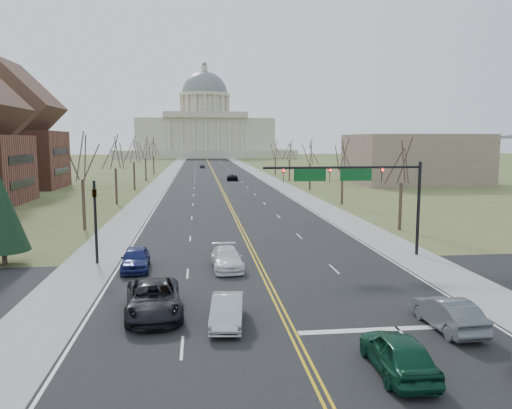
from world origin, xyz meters
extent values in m
plane|color=#52582C|center=(0.00, 0.00, 0.00)|extent=(600.00, 600.00, 0.00)
cube|color=black|center=(0.00, 110.00, 0.01)|extent=(20.00, 380.00, 0.01)
cube|color=black|center=(0.00, 6.00, 0.01)|extent=(120.00, 14.00, 0.01)
cube|color=gray|center=(-12.00, 110.00, 0.01)|extent=(4.00, 380.00, 0.03)
cube|color=gray|center=(12.00, 110.00, 0.01)|extent=(4.00, 380.00, 0.03)
cube|color=gold|center=(0.00, 110.00, 0.01)|extent=(0.42, 380.00, 0.01)
cube|color=silver|center=(-9.80, 110.00, 0.01)|extent=(0.15, 380.00, 0.01)
cube|color=silver|center=(9.80, 110.00, 0.01)|extent=(0.15, 380.00, 0.01)
cube|color=silver|center=(5.00, -1.00, 0.01)|extent=(9.50, 0.50, 0.01)
cube|color=#AFA592|center=(0.00, 250.00, 2.00)|extent=(90.00, 60.00, 4.00)
cube|color=#AFA592|center=(0.00, 250.00, 12.00)|extent=(70.00, 40.00, 16.00)
cube|color=#AFA592|center=(0.00, 229.50, 21.50)|extent=(42.00, 3.00, 3.00)
cylinder|color=#AFA592|center=(0.00, 250.00, 26.00)|extent=(24.00, 24.00, 12.00)
cylinder|color=#AFA592|center=(0.00, 250.00, 32.80)|extent=(27.00, 27.00, 1.60)
ellipsoid|color=slate|center=(0.00, 250.00, 33.60)|extent=(24.00, 24.00, 22.80)
cylinder|color=#AFA592|center=(0.00, 250.00, 46.50)|extent=(3.20, 3.20, 3.00)
sphere|color=slate|center=(0.00, 250.00, 48.80)|extent=(2.40, 2.40, 2.40)
cylinder|color=black|center=(12.50, 13.50, 3.60)|extent=(0.24, 0.24, 7.20)
cylinder|color=black|center=(6.50, 13.50, 6.80)|extent=(12.00, 0.18, 0.18)
imported|color=black|center=(9.50, 13.50, 6.25)|extent=(0.35, 0.40, 1.10)
sphere|color=#FF0C0C|center=(9.50, 13.35, 6.60)|extent=(0.18, 0.18, 0.18)
imported|color=black|center=(5.50, 13.50, 6.25)|extent=(0.35, 0.40, 1.10)
sphere|color=#FF0C0C|center=(5.50, 13.35, 6.60)|extent=(0.18, 0.18, 0.18)
imported|color=black|center=(2.00, 13.50, 6.25)|extent=(0.35, 0.40, 1.10)
sphere|color=#FF0C0C|center=(2.00, 13.35, 6.60)|extent=(0.18, 0.18, 0.18)
cube|color=#0C4C1E|center=(7.50, 13.50, 6.25)|extent=(2.40, 0.12, 0.90)
cube|color=#0C4C1E|center=(4.00, 13.50, 6.25)|extent=(2.40, 0.12, 0.90)
cylinder|color=black|center=(-11.50, 13.50, 3.00)|extent=(0.20, 0.20, 6.00)
imported|color=black|center=(-11.50, 13.50, 5.20)|extent=(0.32, 0.36, 0.99)
cube|color=gray|center=(10.50, 0.00, 8.95)|extent=(0.60, 0.25, 0.15)
cylinder|color=#33251E|center=(15.50, 24.00, 2.34)|extent=(0.32, 0.32, 4.68)
cylinder|color=#33251E|center=(-15.50, 28.00, 2.48)|extent=(0.32, 0.32, 4.95)
cylinder|color=#33251E|center=(15.50, 44.00, 2.34)|extent=(0.32, 0.32, 4.68)
cylinder|color=#33251E|center=(-15.50, 48.00, 2.48)|extent=(0.32, 0.32, 4.95)
cylinder|color=#33251E|center=(15.50, 64.00, 2.34)|extent=(0.32, 0.32, 4.68)
cylinder|color=#33251E|center=(-15.50, 68.00, 2.48)|extent=(0.32, 0.32, 4.95)
cylinder|color=#33251E|center=(15.50, 84.00, 2.34)|extent=(0.32, 0.32, 4.68)
cylinder|color=#33251E|center=(-15.50, 88.00, 2.48)|extent=(0.32, 0.32, 4.95)
cylinder|color=#33251E|center=(15.50, 104.00, 2.34)|extent=(0.32, 0.32, 4.68)
cylinder|color=#33251E|center=(-15.50, 108.00, 2.48)|extent=(0.32, 0.32, 4.95)
cylinder|color=#33251E|center=(-18.00, 14.00, 0.50)|extent=(0.36, 0.36, 1.00)
cone|color=black|center=(-18.00, 14.00, 3.75)|extent=(3.64, 3.64, 5.50)
cube|color=black|center=(-28.45, 50.00, 2.85)|extent=(0.10, 9.80, 1.20)
cube|color=black|center=(-28.45, 50.00, 6.17)|extent=(0.10, 9.80, 1.20)
cube|color=brown|center=(-38.00, 74.00, 5.25)|extent=(17.00, 14.00, 10.50)
cube|color=#433021|center=(-38.00, 74.00, 14.75)|extent=(17.00, 14.28, 17.00)
cube|color=black|center=(-29.45, 74.00, 3.15)|extent=(0.10, 9.80, 1.20)
cube|color=black|center=(-29.45, 74.00, 6.83)|extent=(0.10, 9.80, 1.20)
cube|color=#766254|center=(40.00, 76.00, 5.00)|extent=(25.00, 20.00, 10.00)
imported|color=#0D3B25|center=(3.23, -5.28, 0.81)|extent=(1.98, 4.71, 1.59)
imported|color=#55585D|center=(7.31, -1.26, 0.77)|extent=(1.81, 4.65, 1.51)
imported|color=#A4A8AC|center=(-2.92, 0.43, 0.71)|extent=(1.94, 4.37, 1.40)
imported|color=black|center=(-6.55, 2.28, 0.84)|extent=(3.32, 6.18, 1.65)
imported|color=white|center=(-2.32, 10.99, 0.73)|extent=(2.19, 4.99, 1.43)
imported|color=navy|center=(-8.55, 11.44, 0.79)|extent=(2.08, 4.67, 1.56)
imported|color=black|center=(3.37, 87.73, 0.72)|extent=(2.75, 5.29, 1.42)
imported|color=#4A4C51|center=(-2.80, 137.74, 0.69)|extent=(1.80, 4.05, 1.36)
camera|label=1|loc=(-4.21, -22.55, 8.80)|focal=35.00mm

